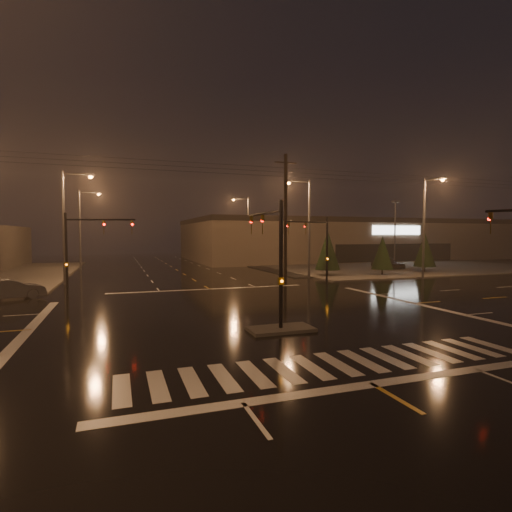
{
  "coord_description": "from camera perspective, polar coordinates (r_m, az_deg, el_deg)",
  "views": [
    {
      "loc": [
        -7.04,
        -20.78,
        4.4
      ],
      "look_at": [
        1.73,
        4.46,
        3.0
      ],
      "focal_mm": 28.0,
      "sensor_mm": 36.0,
      "label": 1
    }
  ],
  "objects": [
    {
      "name": "ground",
      "position": [
        22.38,
        -0.45,
        -8.34
      ],
      "size": [
        140.0,
        140.0,
        0.0
      ],
      "primitive_type": "plane",
      "color": "black",
      "rests_on": "ground"
    },
    {
      "name": "sidewalk_ne",
      "position": [
        63.0,
        16.9,
        -1.08
      ],
      "size": [
        36.0,
        36.0,
        0.12
      ],
      "primitive_type": "cube",
      "color": "#43413C",
      "rests_on": "ground"
    },
    {
      "name": "median_island",
      "position": [
        18.7,
        3.55,
        -10.38
      ],
      "size": [
        3.0,
        1.6,
        0.15
      ],
      "primitive_type": "cube",
      "color": "#43413C",
      "rests_on": "ground"
    },
    {
      "name": "crosswalk",
      "position": [
        14.41,
        11.52,
        -14.82
      ],
      "size": [
        15.0,
        2.6,
        0.01
      ],
      "primitive_type": "cube",
      "color": "beige",
      "rests_on": "ground"
    },
    {
      "name": "stop_bar_near",
      "position": [
        12.83,
        16.3,
        -17.16
      ],
      "size": [
        16.0,
        0.5,
        0.01
      ],
      "primitive_type": "cube",
      "color": "beige",
      "rests_on": "ground"
    },
    {
      "name": "stop_bar_far",
      "position": [
        32.84,
        -6.64,
        -4.71
      ],
      "size": [
        16.0,
        0.5,
        0.01
      ],
      "primitive_type": "cube",
      "color": "beige",
      "rests_on": "ground"
    },
    {
      "name": "parking_lot",
      "position": [
        64.54,
        21.54,
        -1.08
      ],
      "size": [
        50.0,
        24.0,
        0.08
      ],
      "primitive_type": "cube",
      "color": "black",
      "rests_on": "ground"
    },
    {
      "name": "retail_building",
      "position": [
        78.9,
        13.04,
        2.52
      ],
      "size": [
        60.2,
        28.3,
        7.2
      ],
      "color": "brown",
      "rests_on": "ground"
    },
    {
      "name": "signal_mast_median",
      "position": [
        19.07,
        2.51,
        1.05
      ],
      "size": [
        0.25,
        4.59,
        6.0
      ],
      "color": "black",
      "rests_on": "ground"
    },
    {
      "name": "signal_mast_ne",
      "position": [
        35.06,
        8.98,
        1.97
      ],
      "size": [
        4.84,
        1.86,
        6.0
      ],
      "color": "black",
      "rests_on": "ground"
    },
    {
      "name": "signal_mast_nw",
      "position": [
        31.02,
        -23.72,
        1.62
      ],
      "size": [
        4.84,
        1.86,
        6.0
      ],
      "color": "black",
      "rests_on": "ground"
    },
    {
      "name": "streetlight_1",
      "position": [
        39.02,
        -25.35,
        4.77
      ],
      "size": [
        2.77,
        0.32,
        10.0
      ],
      "color": "#38383A",
      "rests_on": "ground"
    },
    {
      "name": "streetlight_2",
      "position": [
        54.95,
        -23.56,
        4.21
      ],
      "size": [
        2.77,
        0.32,
        10.0
      ],
      "color": "#38383A",
      "rests_on": "ground"
    },
    {
      "name": "streetlight_3",
      "position": [
        41.07,
        7.21,
        4.93
      ],
      "size": [
        2.77,
        0.32,
        10.0
      ],
      "color": "#38383A",
      "rests_on": "ground"
    },
    {
      "name": "streetlight_4",
      "position": [
        59.65,
        -1.38,
        4.35
      ],
      "size": [
        2.77,
        0.32,
        10.0
      ],
      "color": "#38383A",
      "rests_on": "ground"
    },
    {
      "name": "streetlight_6",
      "position": [
        43.21,
        23.15,
        4.62
      ],
      "size": [
        0.32,
        2.77,
        10.0
      ],
      "color": "#38383A",
      "rests_on": "ground"
    },
    {
      "name": "utility_pole_1",
      "position": [
        37.93,
        4.23,
        5.61
      ],
      "size": [
        2.2,
        0.32,
        12.0
      ],
      "color": "black",
      "rests_on": "ground"
    },
    {
      "name": "conifer_0",
      "position": [
        43.35,
        10.21,
        0.81
      ],
      "size": [
        2.66,
        2.66,
        4.86
      ],
      "color": "black",
      "rests_on": "ground"
    },
    {
      "name": "conifer_1",
      "position": [
        45.39,
        17.62,
        0.47
      ],
      "size": [
        2.31,
        2.31,
        4.31
      ],
      "color": "black",
      "rests_on": "ground"
    },
    {
      "name": "conifer_2",
      "position": [
        50.8,
        22.97,
        0.81
      ],
      "size": [
        2.53,
        2.53,
        4.65
      ],
      "color": "black",
      "rests_on": "ground"
    },
    {
      "name": "car_parked",
      "position": [
        54.26,
        18.34,
        -0.98
      ],
      "size": [
        2.65,
        4.83,
        1.56
      ],
      "primitive_type": "imported",
      "rotation": [
        0.0,
        0.0,
        0.19
      ],
      "color": "black",
      "rests_on": "ground"
    },
    {
      "name": "car_crossing",
      "position": [
        31.96,
        -31.73,
        -4.08
      ],
      "size": [
        4.58,
        3.02,
        1.43
      ],
      "primitive_type": "imported",
      "rotation": [
        0.0,
        0.0,
        1.96
      ],
      "color": "#595D61",
      "rests_on": "ground"
    }
  ]
}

